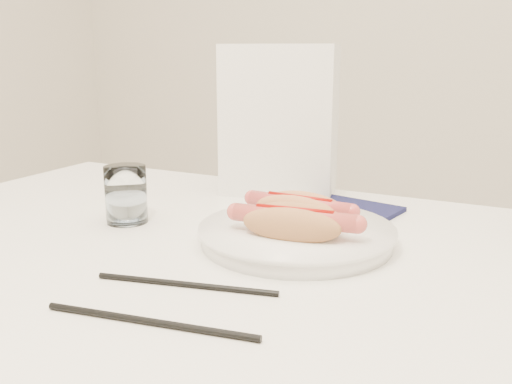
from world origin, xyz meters
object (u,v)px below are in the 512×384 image
at_px(napkin_box, 280,120).
at_px(plate, 297,237).
at_px(hotdog_right, 294,223).
at_px(water_glass, 126,194).
at_px(table, 233,303).
at_px(hotdog_left, 300,209).

bearing_deg(napkin_box, plate, -73.55).
distance_m(hotdog_right, napkin_box, 0.33).
relative_size(hotdog_right, water_glass, 1.87).
height_order(plate, napkin_box, napkin_box).
xyz_separation_m(hotdog_right, napkin_box, (-0.15, 0.28, 0.09)).
height_order(table, hotdog_right, hotdog_right).
distance_m(table, hotdog_left, 0.16).
xyz_separation_m(table, napkin_box, (-0.09, 0.33, 0.19)).
distance_m(plate, hotdog_left, 0.04).
bearing_deg(hotdog_left, table, -106.68).
height_order(hotdog_left, hotdog_right, hotdog_right).
distance_m(table, plate, 0.12).
bearing_deg(water_glass, hotdog_left, 11.08).
bearing_deg(table, hotdog_left, 70.38).
relative_size(table, hotdog_left, 8.00).
distance_m(table, water_glass, 0.25).
relative_size(table, hotdog_right, 7.55).
bearing_deg(water_glass, table, -16.89).
height_order(hotdog_right, napkin_box, napkin_box).
relative_size(table, plate, 4.80).
distance_m(hotdog_right, water_glass, 0.28).
bearing_deg(napkin_box, water_glass, -127.95).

